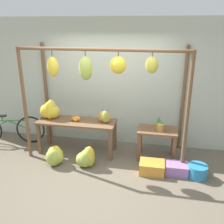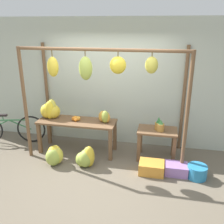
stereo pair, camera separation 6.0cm
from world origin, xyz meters
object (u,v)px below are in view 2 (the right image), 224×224
Objects in this scene: banana_pile_on_table at (50,110)px; fruit_crate_purple at (176,169)px; orange_pile at (76,118)px; banana_pile_ground_left at (54,156)px; blue_bucket at (197,172)px; parked_bicycle at (10,129)px; banana_pile_ground_right at (86,158)px; fruit_crate_white at (151,168)px; papaya_pile at (105,117)px; pineapple_cluster at (160,125)px.

fruit_crate_purple is at bearing -11.01° from banana_pile_on_table.
banana_pile_ground_left is (-0.26, -0.62, -0.58)m from orange_pile.
blue_bucket is 0.22× the size of parked_bicycle.
banana_pile_on_table is 1.08× the size of banana_pile_ground_right.
papaya_pile reaches higher than fruit_crate_white.
parked_bicycle is (-1.66, 0.08, -0.42)m from orange_pile.
fruit_crate_white is 3.38m from parked_bicycle.
banana_pile_ground_left is 0.65m from banana_pile_ground_right.
banana_pile_ground_left is 1.23× the size of blue_bucket.
orange_pile is 0.90m from banana_pile_ground_right.
fruit_crate_purple is (2.36, 0.13, -0.08)m from banana_pile_ground_left.
banana_pile_on_table is at bearing 168.99° from fruit_crate_purple.
papaya_pile is at bearing 35.43° from banana_pile_ground_left.
banana_pile_on_table is at bearing 116.05° from banana_pile_ground_left.
banana_pile_on_table reaches higher than fruit_crate_purple.
parked_bicycle is at bearing 177.61° from banana_pile_on_table.
orange_pile is 0.43× the size of banana_pile_ground_right.
fruit_crate_white is 0.46m from fruit_crate_purple.
pineapple_cluster is at bearing 17.40° from banana_pile_ground_left.
pineapple_cluster is 0.89m from fruit_crate_purple.
banana_pile_ground_right is (-1.36, -0.58, -0.57)m from pineapple_cluster.
fruit_crate_white is 1.31× the size of blue_bucket.
banana_pile_ground_right is 1.45× the size of papaya_pile.
banana_pile_on_table is 1.35× the size of blue_bucket.
blue_bucket is (0.82, 0.01, 0.01)m from fruit_crate_white.
orange_pile is at bearing 167.69° from blue_bucket.
orange_pile reaches higher than banana_pile_ground_right.
pineapple_cluster is 1.11m from blue_bucket.
banana_pile_on_table is at bearing 179.40° from pineapple_cluster.
blue_bucket is (2.09, 0.03, -0.06)m from banana_pile_ground_right.
fruit_crate_purple is (1.72, 0.08, -0.09)m from banana_pile_ground_right.
parked_bicycle is 5.27× the size of papaya_pile.
fruit_crate_purple is (1.47, -0.50, -0.74)m from papaya_pile.
blue_bucket reaches higher than fruit_crate_white.
banana_pile_ground_right is at bearing -17.47° from parked_bicycle.
fruit_crate_white is (1.66, -0.55, -0.65)m from orange_pile.
banana_pile_on_table is at bearing 165.32° from fruit_crate_white.
pineapple_cluster is at bearing 125.59° from fruit_crate_purple.
banana_pile_ground_right reaches higher than fruit_crate_purple.
orange_pile is at bearing -178.69° from papaya_pile.
orange_pile is 2.26m from fruit_crate_purple.
orange_pile reaches higher than blue_bucket.
pineapple_cluster is 0.17× the size of parked_bicycle.
orange_pile is 0.45× the size of fruit_crate_purple.
pineapple_cluster is at bearing 142.85° from blue_bucket.
blue_bucket is 2.05m from papaya_pile.
fruit_crate_white is at bearing -179.18° from blue_bucket.
pineapple_cluster reaches higher than banana_pile_ground_right.
pineapple_cluster is 0.65× the size of fruit_crate_purple.
parked_bicycle reaches higher than banana_pile_ground_right.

